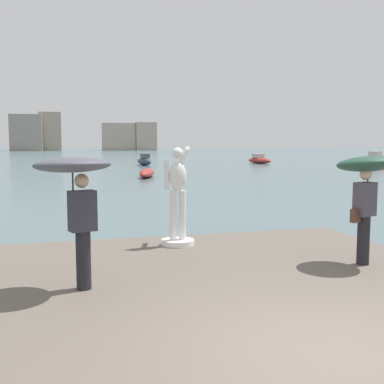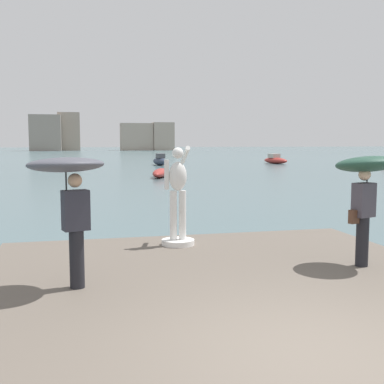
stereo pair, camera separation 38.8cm
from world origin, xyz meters
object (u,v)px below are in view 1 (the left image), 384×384
at_px(boat_far, 147,173).
at_px(boat_leftward, 259,160).
at_px(statue_white_figure, 178,203).
at_px(boat_near, 144,161).
at_px(onlooker_right, 367,176).
at_px(boat_mid, 376,162).
at_px(onlooker_left, 75,183).

height_order(boat_far, boat_leftward, boat_leftward).
xyz_separation_m(statue_white_figure, boat_near, (6.85, 43.29, -0.79)).
height_order(onlooker_right, boat_near, onlooker_right).
height_order(boat_near, boat_far, boat_near).
bearing_deg(boat_far, onlooker_right, -92.11).
bearing_deg(onlooker_right, boat_far, 87.89).
relative_size(boat_near, boat_mid, 1.08).
distance_m(onlooker_left, boat_leftward, 52.20).
relative_size(boat_mid, boat_leftward, 0.79).
xyz_separation_m(statue_white_figure, onlooker_right, (2.88, -2.44, 0.69)).
bearing_deg(boat_mid, statue_white_figure, -131.42).
height_order(statue_white_figure, boat_far, statue_white_figure).
bearing_deg(statue_white_figure, onlooker_right, -40.23).
height_order(onlooker_right, boat_mid, onlooker_right).
bearing_deg(boat_far, boat_leftward, 47.61).
bearing_deg(statue_white_figure, boat_leftward, 64.58).
height_order(statue_white_figure, boat_near, statue_white_figure).
bearing_deg(boat_mid, boat_far, -162.99).
relative_size(boat_mid, boat_far, 0.72).
bearing_deg(boat_leftward, boat_mid, -52.74).
xyz_separation_m(onlooker_right, boat_far, (1.03, 27.86, -1.67)).
relative_size(boat_far, boat_leftward, 1.10).
xyz_separation_m(statue_white_figure, boat_far, (3.91, 25.42, -0.98)).
xyz_separation_m(boat_near, boat_leftward, (14.11, 0.82, -0.07)).
bearing_deg(onlooker_right, boat_leftward, 68.77).
height_order(statue_white_figure, onlooker_right, statue_white_figure).
bearing_deg(statue_white_figure, boat_near, 81.01).
height_order(onlooker_left, boat_far, onlooker_left).
height_order(onlooker_left, boat_mid, onlooker_left).
bearing_deg(boat_mid, onlooker_left, -131.28).
distance_m(onlooker_right, boat_leftward, 49.96).
bearing_deg(boat_far, boat_near, 80.65).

